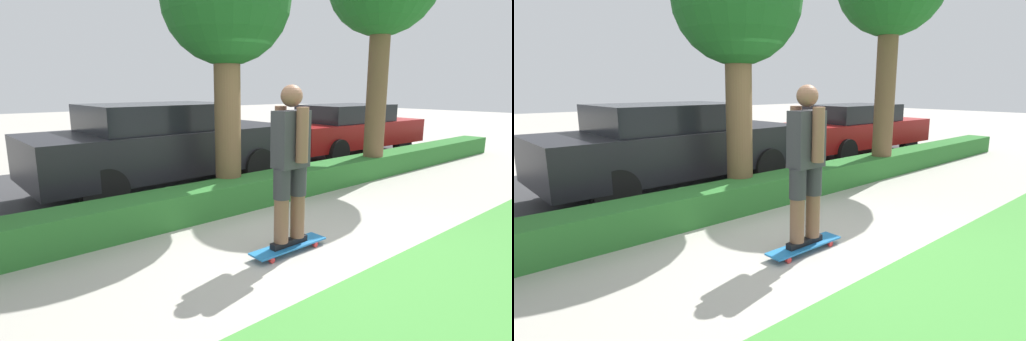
{
  "view_description": "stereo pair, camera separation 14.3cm",
  "coord_description": "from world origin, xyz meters",
  "views": [
    {
      "loc": [
        -3.27,
        -3.2,
        1.85
      ],
      "look_at": [
        -0.09,
        0.6,
        0.82
      ],
      "focal_mm": 28.0,
      "sensor_mm": 36.0,
      "label": 1
    },
    {
      "loc": [
        -3.38,
        -3.11,
        1.85
      ],
      "look_at": [
        -0.09,
        0.6,
        0.82
      ],
      "focal_mm": 28.0,
      "sensor_mm": 36.0,
      "label": 2
    }
  ],
  "objects": [
    {
      "name": "tree_mid",
      "position": [
        0.42,
        1.91,
        3.04
      ],
      "size": [
        1.95,
        1.95,
        4.12
      ],
      "color": "brown",
      "rests_on": "ground_plane"
    },
    {
      "name": "ground_plane",
      "position": [
        0.0,
        0.0,
        0.0
      ],
      "size": [
        60.0,
        60.0,
        0.0
      ],
      "primitive_type": "plane",
      "color": "#ADA89E"
    },
    {
      "name": "street_asphalt",
      "position": [
        0.0,
        4.2,
        0.0
      ],
      "size": [
        18.19,
        5.0,
        0.01
      ],
      "color": "#38383A",
      "rests_on": "ground_plane"
    },
    {
      "name": "skateboard",
      "position": [
        -0.23,
        -0.15,
        0.07
      ],
      "size": [
        1.01,
        0.24,
        0.09
      ],
      "color": "#1E6BAD",
      "rests_on": "ground_plane"
    },
    {
      "name": "hedge_row",
      "position": [
        0.0,
        1.6,
        0.22
      ],
      "size": [
        18.19,
        0.6,
        0.44
      ],
      "color": "#2D702D",
      "rests_on": "ground_plane"
    },
    {
      "name": "parked_car_rear",
      "position": [
        5.56,
        3.48,
        0.75
      ],
      "size": [
        4.64,
        1.89,
        1.4
      ],
      "rotation": [
        0.0,
        0.0,
        -0.04
      ],
      "color": "maroon",
      "rests_on": "ground_plane"
    },
    {
      "name": "skater_person",
      "position": [
        -0.23,
        -0.15,
        1.05
      ],
      "size": [
        0.51,
        0.46,
        1.79
      ],
      "color": "black",
      "rests_on": "skateboard"
    },
    {
      "name": "parked_car_middle",
      "position": [
        0.12,
        3.48,
        0.83
      ],
      "size": [
        4.81,
        2.06,
        1.56
      ],
      "rotation": [
        0.0,
        0.0,
        0.02
      ],
      "color": "black",
      "rests_on": "ground_plane"
    }
  ]
}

